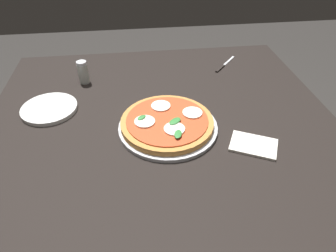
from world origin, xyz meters
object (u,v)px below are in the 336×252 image
at_px(pepper_shaker, 83,72).
at_px(napkin, 254,145).
at_px(dining_table, 164,157).
at_px(pizza, 167,122).
at_px(serving_tray, 168,127).
at_px(plate_white, 49,109).
at_px(knife, 223,66).

bearing_deg(pepper_shaker, napkin, 139.75).
height_order(dining_table, pizza, pizza).
height_order(serving_tray, plate_white, plate_white).
distance_m(serving_tray, plate_white, 0.41).
xyz_separation_m(plate_white, pepper_shaker, (-0.10, -0.18, 0.04)).
distance_m(plate_white, napkin, 0.67).
bearing_deg(dining_table, serving_tray, -128.46).
height_order(knife, pepper_shaker, pepper_shaker).
bearing_deg(pizza, dining_table, 60.82).
xyz_separation_m(dining_table, pizza, (-0.01, -0.02, 0.13)).
xyz_separation_m(napkin, knife, (-0.05, -0.50, -0.00)).
bearing_deg(pizza, plate_white, -20.77).
height_order(plate_white, pepper_shaker, pepper_shaker).
height_order(pizza, plate_white, pizza).
bearing_deg(knife, dining_table, 53.80).
relative_size(dining_table, plate_white, 6.49).
height_order(dining_table, pepper_shaker, pepper_shaker).
height_order(serving_tray, pizza, pizza).
xyz_separation_m(serving_tray, napkin, (-0.23, 0.11, -0.00)).
height_order(serving_tray, napkin, serving_tray).
xyz_separation_m(plate_white, napkin, (-0.61, 0.26, -0.00)).
xyz_separation_m(pizza, knife, (-0.28, -0.38, -0.02)).
height_order(dining_table, napkin, napkin).
bearing_deg(dining_table, pepper_shaker, -52.02).
bearing_deg(serving_tray, pizza, -58.29).
bearing_deg(knife, serving_tray, 53.90).
bearing_deg(plate_white, napkin, 157.15).
distance_m(dining_table, pizza, 0.13).
relative_size(pizza, napkin, 2.18).
xyz_separation_m(pizza, plate_white, (0.38, -0.14, -0.02)).
height_order(pizza, napkin, pizza).
relative_size(serving_tray, knife, 2.19).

